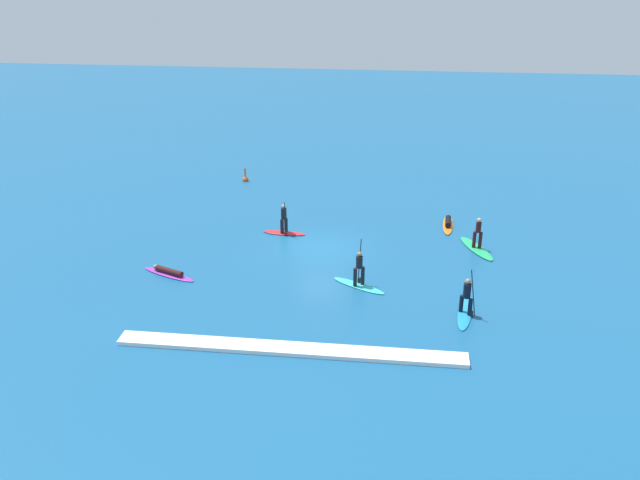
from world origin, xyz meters
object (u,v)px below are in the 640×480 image
surfer_on_red_board (284,226)px  marker_buoy (245,179)px  surfer_on_purple_board (169,273)px  surfer_on_orange_board (448,223)px  surfer_on_teal_board (359,277)px  surfer_on_green_board (477,243)px  surfer_on_blue_board (466,305)px

surfer_on_red_board → marker_buoy: surfer_on_red_board is taller
surfer_on_purple_board → surfer_on_orange_board: bearing=-126.7°
surfer_on_teal_board → surfer_on_purple_board: surfer_on_teal_board is taller
surfer_on_green_board → surfer_on_orange_board: (-1.33, 3.25, -0.18)m
surfer_on_orange_board → surfer_on_blue_board: bearing=-175.3°
surfer_on_red_board → surfer_on_purple_board: surfer_on_red_board is taller
surfer_on_teal_board → surfer_on_red_board: bearing=-22.6°
surfer_on_orange_board → surfer_on_purple_board: bearing=124.2°
surfer_on_blue_board → surfer_on_green_board: bearing=179.7°
surfer_on_purple_board → surfer_on_teal_board: bearing=-157.5°
surfer_on_teal_board → surfer_on_blue_board: size_ratio=0.92×
marker_buoy → surfer_on_green_board: bearing=-33.7°
surfer_on_green_board → surfer_on_blue_board: (-1.17, -7.24, 0.16)m
surfer_on_teal_board → surfer_on_blue_board: bearing=-174.5°
surfer_on_red_board → surfer_on_orange_board: (9.30, 2.36, -0.33)m
surfer_on_red_board → surfer_on_teal_board: (4.63, -5.98, 0.03)m
surfer_on_teal_board → surfer_on_green_board: 7.87m
surfer_on_orange_board → marker_buoy: (-13.59, 6.70, 0.00)m
surfer_on_orange_board → surfer_on_purple_board: size_ratio=1.02×
surfer_on_green_board → marker_buoy: bearing=-146.9°
surfer_on_purple_board → surfer_on_green_board: bearing=-139.0°
surfer_on_teal_board → marker_buoy: (-8.92, 15.03, -0.36)m
surfer_on_red_board → surfer_on_green_board: (10.63, -0.90, -0.15)m
surfer_on_purple_board → marker_buoy: 14.95m
surfer_on_orange_board → surfer_on_teal_board: bearing=154.6°
marker_buoy → surfer_on_orange_board: bearing=-26.2°
surfer_on_purple_board → marker_buoy: bearing=-68.9°
surfer_on_teal_board → surfer_on_green_board: (6.00, 5.08, -0.18)m
surfer_on_green_board → marker_buoy: size_ratio=3.21×
surfer_on_purple_board → surfer_on_blue_board: 14.43m
surfer_on_blue_board → marker_buoy: surfer_on_blue_board is taller
surfer_on_red_board → surfer_on_teal_board: 7.56m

